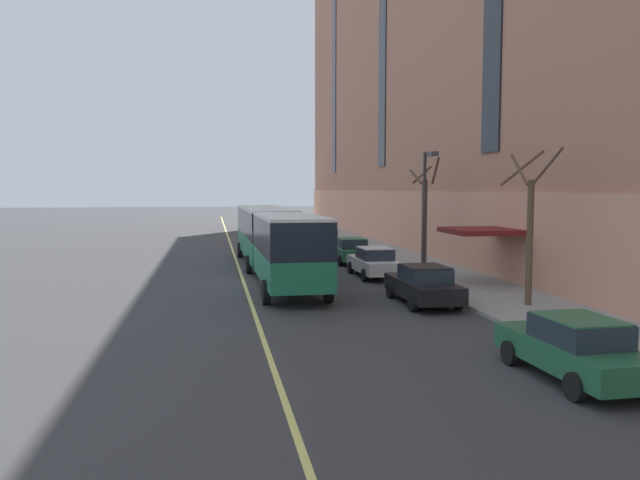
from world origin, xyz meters
TOP-DOWN VIEW (x-y plane):
  - ground_plane at (0.00, 0.00)m, footprint 260.00×260.00m
  - sidewalk at (9.22, 3.00)m, footprint 4.56×160.00m
  - city_bus at (0.58, 3.05)m, footprint 3.08×20.94m
  - parked_car_white_0 at (5.63, 26.66)m, footprint 2.12×4.31m
  - parked_car_black_1 at (5.62, -6.69)m, footprint 2.02×4.79m
  - parked_car_green_2 at (5.89, -16.74)m, footprint 2.03×4.64m
  - parked_car_green_4 at (5.80, 7.18)m, footprint 2.10×4.75m
  - parked_car_champagne_5 at (5.70, 15.73)m, footprint 2.15×4.73m
  - parked_car_white_6 at (5.64, 1.02)m, footprint 1.99×4.78m
  - street_tree_near_corner at (9.30, -8.20)m, footprint 1.81×1.61m
  - street_tree_mid_block at (9.28, 3.66)m, footprint 1.51×1.38m
  - street_lamp at (7.54, -1.48)m, footprint 0.36×1.48m
  - fire_hydrant at (7.44, -14.92)m, footprint 0.42×0.24m
  - lane_centerline at (-1.12, 3.00)m, footprint 0.16×140.00m

SIDE VIEW (x-z plane):
  - ground_plane at x=0.00m, z-range 0.00..0.00m
  - lane_centerline at x=-1.12m, z-range 0.00..0.01m
  - sidewalk at x=9.22m, z-range 0.00..0.15m
  - fire_hydrant at x=7.44m, z-range 0.13..0.85m
  - parked_car_white_0 at x=5.63m, z-range 0.00..1.56m
  - parked_car_green_2 at x=5.89m, z-range 0.00..1.56m
  - parked_car_white_6 at x=5.64m, z-range 0.00..1.56m
  - parked_car_green_4 at x=5.80m, z-range 0.00..1.56m
  - parked_car_champagne_5 at x=5.70m, z-range 0.00..1.56m
  - parked_car_black_1 at x=5.62m, z-range 0.01..1.57m
  - city_bus at x=0.58m, z-range 0.29..3.74m
  - street_tree_mid_block at x=9.28m, z-range -0.02..6.17m
  - street_tree_near_corner at x=9.30m, z-range 0.10..6.09m
  - street_lamp at x=7.54m, z-range 0.90..7.10m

